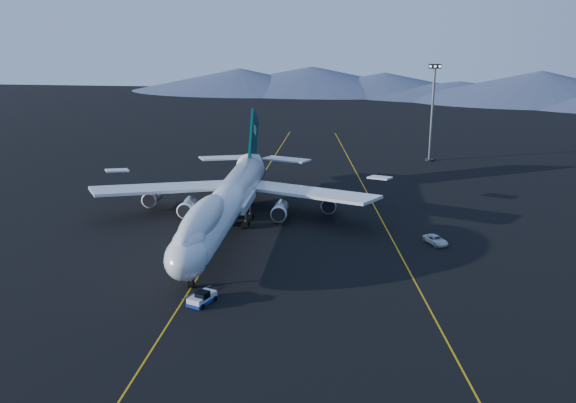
# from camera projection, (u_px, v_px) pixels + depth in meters

# --- Properties ---
(ground) EXTENTS (500.00, 500.00, 0.00)m
(ground) POSITION_uv_depth(u_px,v_px,m) (227.00, 232.00, 123.55)
(ground) COLOR black
(ground) RESTS_ON ground
(taxiway_line_main) EXTENTS (0.25, 220.00, 0.01)m
(taxiway_line_main) POSITION_uv_depth(u_px,v_px,m) (227.00, 231.00, 123.54)
(taxiway_line_main) COLOR #CA940B
(taxiway_line_main) RESTS_ON ground
(taxiway_line_side) EXTENTS (28.08, 198.09, 0.01)m
(taxiway_line_side) POSITION_uv_depth(u_px,v_px,m) (382.00, 221.00, 129.79)
(taxiway_line_side) COLOR #CA940B
(taxiway_line_side) RESTS_ON ground
(boeing_747) EXTENTS (59.62, 72.43, 19.37)m
(boeing_747) POSITION_uv_depth(u_px,v_px,m) (226.00, 203.00, 121.95)
(boeing_747) COLOR silver
(boeing_747) RESTS_ON ground
(pushback_tug) EXTENTS (3.95, 5.27, 2.06)m
(pushback_tug) POSITION_uv_depth(u_px,v_px,m) (202.00, 299.00, 92.78)
(pushback_tug) COLOR silver
(pushback_tug) RESTS_ON ground
(service_van) EXTENTS (4.87, 5.93, 1.50)m
(service_van) POSITION_uv_depth(u_px,v_px,m) (436.00, 240.00, 116.74)
(service_van) COLOR silver
(service_van) RESTS_ON ground
(floodlight_mast) EXTENTS (3.35, 2.51, 27.13)m
(floodlight_mast) POSITION_uv_depth(u_px,v_px,m) (432.00, 113.00, 179.73)
(floodlight_mast) COLOR black
(floodlight_mast) RESTS_ON ground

